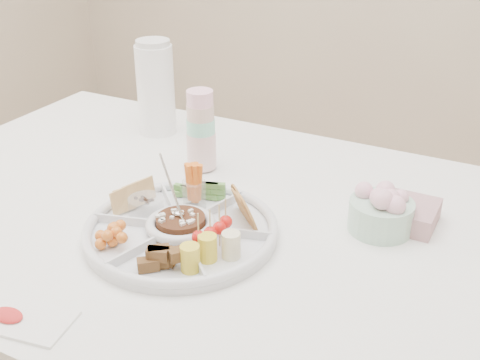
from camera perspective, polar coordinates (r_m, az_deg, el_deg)
The scene contains 13 objects.
dining_table at distance 1.53m, azimuth -3.51°, elevation -15.31°, with size 1.52×1.02×0.76m, color white.
party_tray at distance 1.20m, azimuth -5.62°, elevation -4.49°, with size 0.38×0.38×0.04m, color white.
bean_dip at distance 1.20m, azimuth -5.64°, elevation -4.18°, with size 0.10×0.10×0.04m, color #532714.
tortillas at distance 1.22m, azimuth 0.30°, elevation -2.65°, with size 0.11×0.11×0.07m, color brown, non-canonical shape.
carrot_cucumber at distance 1.29m, azimuth -4.03°, elevation 0.03°, with size 0.10×0.10×0.09m, color orange, non-canonical shape.
pita_raisins at distance 1.28m, azimuth -9.66°, elevation -1.59°, with size 0.10×0.10×0.06m, color #D7B65A, non-canonical shape.
cherries at distance 1.18m, azimuth -11.84°, elevation -4.89°, with size 0.10×0.10×0.04m, color #ED5912, non-canonical shape.
granola_chunks at distance 1.09m, azimuth -7.64°, elevation -7.36°, with size 0.10×0.10×0.04m, color #513E1F, non-canonical shape.
banana_tomato at distance 1.10m, azimuth -1.05°, elevation -5.24°, with size 0.11×0.11×0.09m, color #F2EE91, non-canonical shape.
cup_stack at distance 1.44m, azimuth -3.73°, elevation 4.64°, with size 0.07×0.07×0.20m, color silver.
thermos at distance 1.67m, azimuth -8.02°, elevation 8.77°, with size 0.10×0.10×0.26m, color white.
flower_bowl at distance 1.24m, azimuth 13.27°, elevation -2.67°, with size 0.13×0.13×0.10m, color #AAEBC7.
napkin_stack at distance 1.29m, azimuth 15.18°, elevation -2.99°, with size 0.14×0.12×0.05m, color #B48288.
Camera 1 is at (0.60, -0.96, 1.40)m, focal length 45.00 mm.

